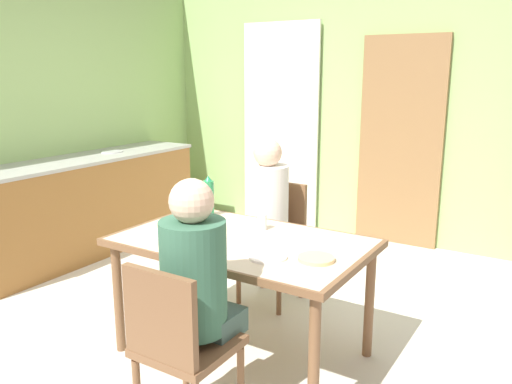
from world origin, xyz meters
The scene contains 21 objects.
ground_plane centered at (0.00, 0.00, 0.00)m, with size 6.74×6.74×0.00m, color beige.
wall_back centered at (0.00, 2.59, 1.29)m, with size 4.61×0.10×2.58m, color #94B86B.
wall_left centered at (-2.20, 0.65, 1.29)m, with size 0.10×3.89×2.58m, color #90B66B.
door_wooden centered at (0.51, 2.51, 1.00)m, with size 0.80×0.05×2.00m, color olive.
curtain_panel centered at (-0.81, 2.49, 1.09)m, with size 0.90×0.03×2.17m, color white.
kitchen_counter centered at (-1.87, 0.72, 0.45)m, with size 0.61×2.37×0.91m.
dining_table centered at (0.38, -0.03, 0.65)m, with size 1.44×0.88×0.72m.
chair_near_diner centered at (0.56, -0.82, 0.50)m, with size 0.40×0.40×0.87m.
chair_far_diner centered at (0.14, 0.76, 0.50)m, with size 0.40×0.40×0.87m.
person_near_diner centered at (0.56, -0.69, 0.78)m, with size 0.30×0.37×0.77m.
person_far_diner centered at (0.14, 0.63, 0.78)m, with size 0.30×0.37×0.77m.
water_bottle_green_near centered at (-0.09, 0.26, 0.85)m, with size 0.07×0.07×0.27m.
serving_bowl_center centered at (0.09, -0.34, 0.75)m, with size 0.17×0.17×0.06m, color #F3E2CC.
dinner_plate_near_left centered at (-0.14, 0.08, 0.73)m, with size 0.22×0.22×0.01m, color white.
dinner_plate_near_right centered at (0.66, -0.21, 0.73)m, with size 0.20×0.20×0.01m, color white.
dinner_plate_far_center centered at (-0.14, -0.27, 0.73)m, with size 0.22×0.22×0.01m, color white.
drinking_glass_by_near_diner centered at (0.38, 0.19, 0.77)m, with size 0.06×0.06×0.10m, color silver.
drinking_glass_by_far_diner centered at (0.16, -0.09, 0.77)m, with size 0.06×0.06×0.10m, color silver.
bread_plate_sliced centered at (0.89, -0.12, 0.73)m, with size 0.19×0.19×0.02m, color #DBB77A.
cutlery_knife_near centered at (0.83, 0.08, 0.73)m, with size 0.15×0.02×0.00m, color silver.
cutlery_fork_near centered at (0.22, 0.19, 0.73)m, with size 0.15×0.02×0.00m, color silver.
Camera 1 is at (1.95, -2.39, 1.67)m, focal length 36.28 mm.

